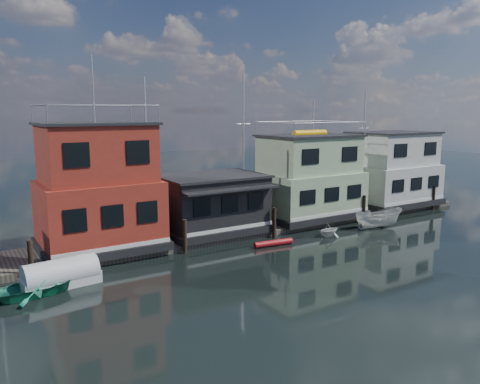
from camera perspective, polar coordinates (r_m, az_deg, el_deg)
ground at (r=25.10m, az=11.19°, el=-11.19°), size 160.00×160.00×0.00m
dock at (r=34.30m, az=-2.69°, el=-4.90°), size 48.00×5.00×0.40m
houseboat_red at (r=30.32m, az=-16.88°, el=0.26°), size 7.40×5.90×11.86m
houseboat_dark at (r=33.55m, az=-3.44°, el=-1.36°), size 7.40×6.10×4.06m
houseboat_green at (r=38.44m, az=8.38°, el=1.71°), size 8.40×5.90×7.03m
houseboat_white at (r=45.53m, az=18.02°, el=2.57°), size 8.40×5.90×6.66m
pilings at (r=31.57m, az=-0.72°, el=-4.51°), size 42.28×0.28×2.20m
background_masts at (r=40.88m, az=-1.07°, el=5.12°), size 36.40×0.16×12.00m
dinghy_white at (r=34.40m, az=10.77°, el=-4.53°), size 1.93×1.69×0.97m
red_kayak at (r=31.56m, az=4.09°, el=-6.22°), size 2.81×0.75×0.41m
tarp_runabout at (r=26.12m, az=-21.00°, el=-9.49°), size 3.95×1.93×1.55m
dinghy_teal at (r=25.56m, az=-23.08°, el=-10.43°), size 4.44×3.47×0.84m
motorboat at (r=37.58m, az=16.50°, el=-3.11°), size 4.19×2.58×1.52m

